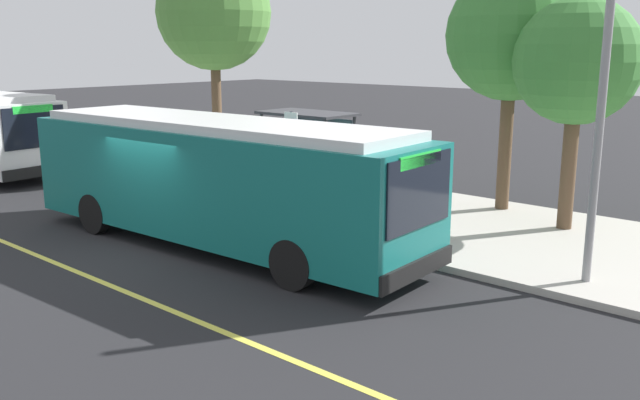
% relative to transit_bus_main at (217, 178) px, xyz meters
% --- Properties ---
extents(ground_plane, '(120.00, 120.00, 0.00)m').
position_rel_transit_bus_main_xyz_m(ground_plane, '(-1.01, -1.01, -1.62)').
color(ground_plane, '#232326').
extents(sidewalk_curb, '(44.00, 6.40, 0.15)m').
position_rel_transit_bus_main_xyz_m(sidewalk_curb, '(-1.01, 4.99, -1.54)').
color(sidewalk_curb, '#B7B2A8').
rests_on(sidewalk_curb, ground_plane).
extents(lane_stripe_center, '(36.00, 0.14, 0.01)m').
position_rel_transit_bus_main_xyz_m(lane_stripe_center, '(-1.01, -3.21, -1.61)').
color(lane_stripe_center, '#E0D64C').
rests_on(lane_stripe_center, ground_plane).
extents(transit_bus_main, '(10.82, 3.09, 2.95)m').
position_rel_transit_bus_main_xyz_m(transit_bus_main, '(0.00, 0.00, 0.00)').
color(transit_bus_main, '#146B66').
rests_on(transit_bus_main, ground_plane).
extents(bus_shelter, '(2.90, 1.60, 2.48)m').
position_rel_transit_bus_main_xyz_m(bus_shelter, '(-2.13, 5.34, 0.30)').
color(bus_shelter, '#333338').
rests_on(bus_shelter, sidewalk_curb).
extents(waiting_bench, '(1.60, 0.48, 0.95)m').
position_rel_transit_bus_main_xyz_m(waiting_bench, '(-1.95, 5.41, -0.98)').
color(waiting_bench, brown).
rests_on(waiting_bench, sidewalk_curb).
extents(route_sign_post, '(0.44, 0.08, 2.80)m').
position_rel_transit_bus_main_xyz_m(route_sign_post, '(-0.04, 2.51, 0.34)').
color(route_sign_post, '#333338').
rests_on(route_sign_post, sidewalk_curb).
extents(street_tree_near_shelter, '(3.46, 3.46, 6.42)m').
position_rel_transit_bus_main_xyz_m(street_tree_near_shelter, '(3.49, 7.25, 3.19)').
color(street_tree_near_shelter, brown).
rests_on(street_tree_near_shelter, sidewalk_curb).
extents(street_tree_upstreet, '(2.99, 2.99, 5.55)m').
position_rel_transit_bus_main_xyz_m(street_tree_upstreet, '(5.63, 6.32, 2.55)').
color(street_tree_upstreet, brown).
rests_on(street_tree_upstreet, sidewalk_curb).
extents(street_tree_downstreet, '(4.13, 4.13, 7.67)m').
position_rel_transit_bus_main_xyz_m(street_tree_downstreet, '(-7.73, 6.55, 4.11)').
color(street_tree_downstreet, brown).
rests_on(street_tree_downstreet, sidewalk_curb).
extents(utility_pole, '(0.16, 0.16, 6.40)m').
position_rel_transit_bus_main_xyz_m(utility_pole, '(7.51, 2.76, 1.73)').
color(utility_pole, gray).
rests_on(utility_pole, sidewalk_curb).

